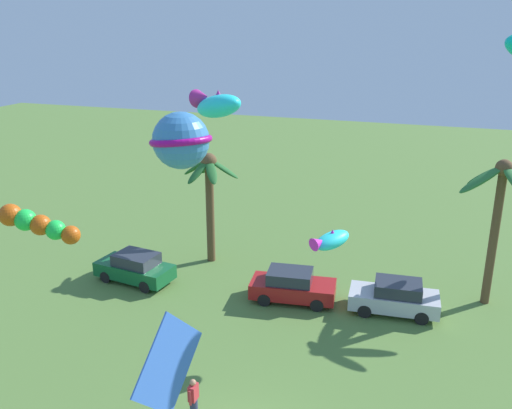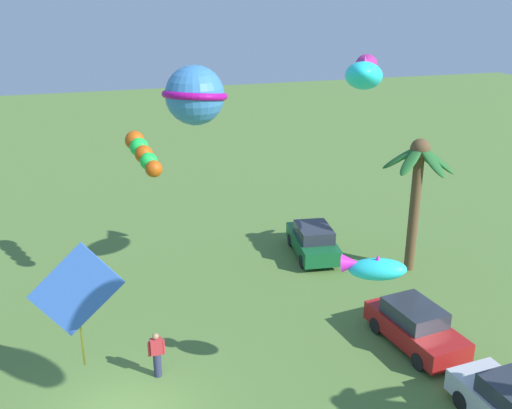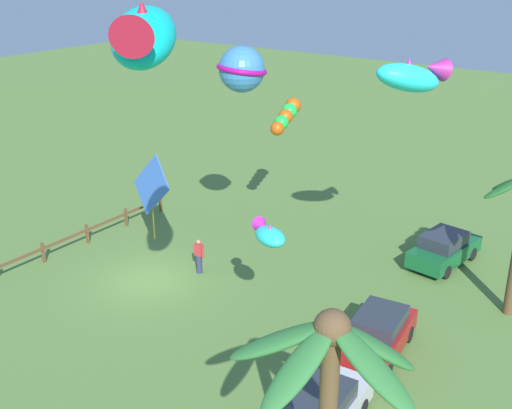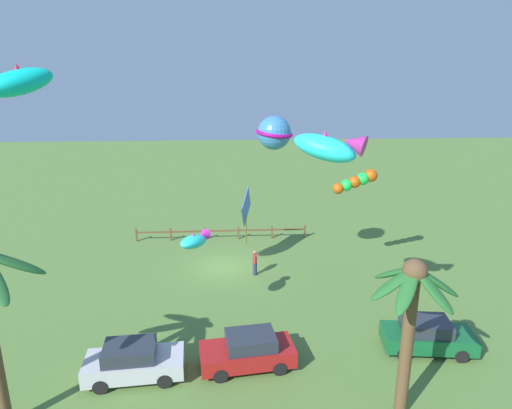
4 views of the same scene
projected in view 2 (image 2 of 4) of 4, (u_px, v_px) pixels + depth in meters
The scene contains 9 objects.
palm_tree_1 at pixel (418, 176), 25.12m from camera, with size 3.19×2.89×5.99m.
parked_car_0 at pixel (415, 326), 20.73m from camera, with size 4.08×2.16×1.51m.
parked_car_1 at pixel (313, 241), 27.69m from camera, with size 4.09×2.19×1.51m.
spectator_0 at pixel (157, 354), 19.03m from camera, with size 0.26×0.55×1.59m.
kite_fish_0 at pixel (364, 74), 20.48m from camera, with size 3.12×2.46×1.48m.
kite_diamond_1 at pixel (76, 291), 17.05m from camera, with size 0.72×2.79×3.97m.
kite_fish_3 at pixel (373, 268), 16.54m from camera, with size 1.59×1.92×0.82m.
kite_tube_4 at pixel (143, 152), 22.64m from camera, with size 2.70×1.15×1.33m.
kite_ball_5 at pixel (195, 95), 17.52m from camera, with size 2.75×2.75×1.78m.
Camera 2 is at (14.59, -0.39, 11.92)m, focal length 41.53 mm.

